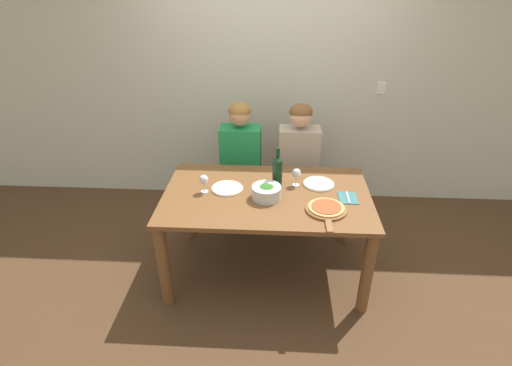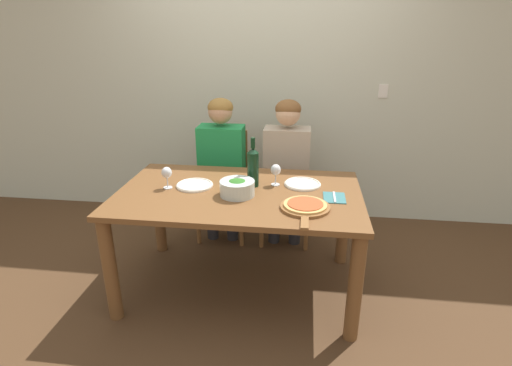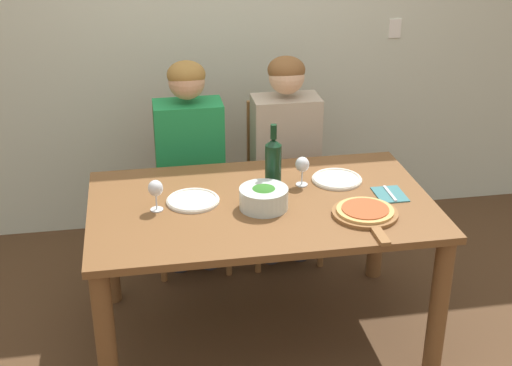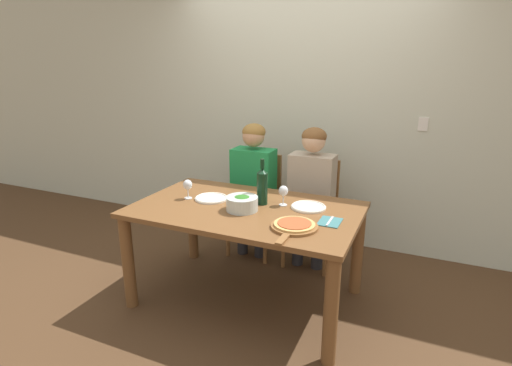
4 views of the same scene
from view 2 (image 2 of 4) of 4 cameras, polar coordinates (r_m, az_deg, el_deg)
ground_plane at (r=3.04m, az=-2.22°, el=-14.44°), size 40.00×40.00×0.00m
back_wall at (r=3.82m, az=0.83°, el=14.84°), size 10.00×0.06×2.70m
dining_table at (r=2.73m, az=-2.41°, el=-3.61°), size 1.63×0.99×0.75m
chair_left at (r=3.58m, az=-4.49°, el=0.55°), size 0.42×0.42×0.93m
chair_right at (r=3.52m, az=4.38°, el=0.15°), size 0.42×0.42×0.93m
person_woman at (r=3.40m, az=-4.98°, el=3.74°), size 0.47×0.51×1.25m
person_man at (r=3.33m, az=4.39°, el=3.39°), size 0.47×0.51×1.25m
wine_bottle at (r=2.72m, az=-0.43°, el=2.39°), size 0.08×0.08×0.34m
broccoli_bowl at (r=2.60m, az=-2.69°, el=-0.68°), size 0.23×0.23×0.11m
dinner_plate_left at (r=2.79m, az=-8.75°, el=-0.28°), size 0.25×0.25×0.02m
dinner_plate_right at (r=2.80m, az=6.66°, el=-0.12°), size 0.25×0.25×0.02m
pizza_on_board at (r=2.43m, az=7.04°, el=-3.37°), size 0.30×0.44×0.04m
wine_glass_left at (r=2.76m, az=-12.62°, el=1.33°), size 0.07×0.07×0.15m
wine_glass_right at (r=2.75m, az=2.83°, el=1.76°), size 0.07×0.07×0.15m
fork_on_napkin at (r=2.62m, az=11.13°, el=-2.06°), size 0.14×0.18×0.01m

